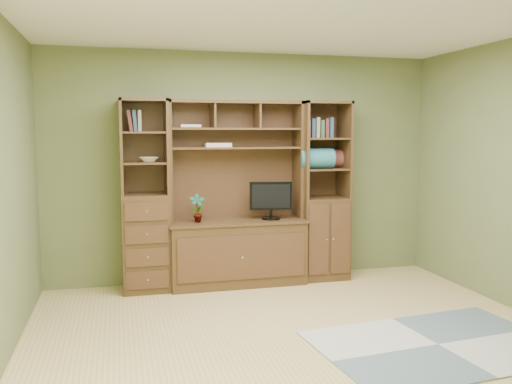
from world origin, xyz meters
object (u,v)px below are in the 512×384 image
object	(u,v)px
center_hutch	(237,194)
right_tower	(323,191)
left_tower	(145,196)
monitor	(271,194)

from	to	relation	value
center_hutch	right_tower	xyz separation A→B (m)	(1.02, 0.04, 0.00)
left_tower	monitor	size ratio (longest dim) A/B	3.53
left_tower	monitor	world-z (taller)	left_tower
center_hutch	left_tower	bearing A→B (deg)	177.71
monitor	left_tower	bearing A→B (deg)	-172.81
center_hutch	left_tower	xyz separation A→B (m)	(-1.00, 0.04, 0.00)
left_tower	right_tower	world-z (taller)	same
center_hutch	right_tower	distance (m)	1.03
left_tower	center_hutch	bearing A→B (deg)	-2.29
left_tower	monitor	bearing A→B (deg)	-3.12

